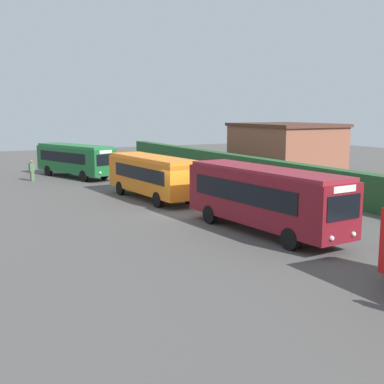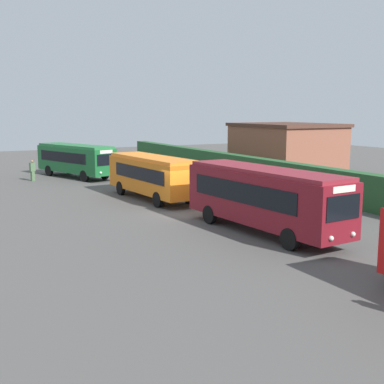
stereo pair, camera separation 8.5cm
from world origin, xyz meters
The scene contains 10 objects.
ground_plane centered at (0.00, 0.00, 0.00)m, with size 106.46×106.46×0.00m, color #514F4C.
bus_green centered at (-18.57, -1.35, 1.75)m, with size 9.48×5.25×3.01m.
bus_orange centered at (-4.89, 0.48, 1.73)m, with size 9.41×3.29×2.97m.
bus_maroon centered at (6.60, 1.59, 1.88)m, with size 10.34×3.27×3.27m.
person_left centered at (-20.19, 1.12, 1.00)m, with size 0.55×0.44×1.90m.
person_center centered at (-18.09, -5.29, 0.98)m, with size 0.42×0.52×1.85m.
person_right centered at (-17.65, 2.26, 0.87)m, with size 0.47×0.41×1.65m.
hedge_row centered at (0.00, 10.64, 1.14)m, with size 65.23×1.05×2.28m, color #27542C.
depot_building centered at (-11.57, 17.11, 2.45)m, with size 9.79×7.57×4.88m.
traffic_cone centered at (-6.27, 6.53, 0.30)m, with size 0.36×0.36×0.60m, color orange.
Camera 1 is at (26.76, -13.00, 6.09)m, focal length 46.90 mm.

